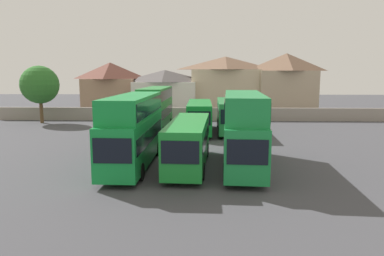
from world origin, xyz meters
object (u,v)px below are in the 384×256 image
(bus_1, at_px, (134,127))
(bus_3, at_px, (243,126))
(house_terrace_left, at_px, (111,87))
(tree_left_of_lot, at_px, (40,85))
(house_terrace_centre, at_px, (165,91))
(house_terrace_right, at_px, (225,85))
(bus_2, at_px, (189,141))
(bus_6, at_px, (229,114))
(bus_5, at_px, (200,115))
(house_terrace_far_right, at_px, (286,83))
(bus_4, at_px, (156,107))

(bus_1, xyz_separation_m, bus_3, (7.65, -0.14, 0.08))
(house_terrace_left, xyz_separation_m, tree_left_of_lot, (-6.12, -12.57, 0.81))
(bus_1, relative_size, house_terrace_left, 1.26)
(tree_left_of_lot, bearing_deg, bus_3, -42.49)
(house_terrace_centre, xyz_separation_m, house_terrace_right, (9.83, 1.02, 1.10))
(bus_2, distance_m, bus_6, 15.95)
(bus_1, xyz_separation_m, house_terrace_right, (8.45, 35.11, 1.88))
(bus_3, xyz_separation_m, tree_left_of_lot, (-24.22, 22.19, 2.14))
(bus_1, distance_m, house_terrace_right, 36.16)
(bus_2, distance_m, house_terrace_centre, 34.64)
(bus_2, distance_m, bus_5, 14.93)
(bus_5, bearing_deg, bus_1, -16.96)
(bus_6, height_order, house_terrace_centre, house_terrace_centre)
(house_terrace_left, height_order, house_terrace_far_right, house_terrace_far_right)
(tree_left_of_lot, bearing_deg, house_terrace_far_right, 19.83)
(bus_4, bearing_deg, bus_6, 91.94)
(bus_4, height_order, house_terrace_far_right, house_terrace_far_right)
(bus_4, height_order, tree_left_of_lot, tree_left_of_lot)
(bus_2, relative_size, bus_6, 0.96)
(bus_1, bearing_deg, house_terrace_centre, -176.58)
(bus_3, bearing_deg, house_terrace_left, -148.77)
(house_terrace_far_right, distance_m, tree_left_of_lot, 37.00)
(bus_5, xyz_separation_m, house_terrace_far_right, (13.77, 19.79, 3.02))
(bus_6, height_order, house_terrace_right, house_terrace_right)
(bus_3, distance_m, bus_5, 15.32)
(bus_5, bearing_deg, bus_4, -95.44)
(bus_2, height_order, tree_left_of_lot, tree_left_of_lot)
(bus_2, xyz_separation_m, bus_5, (0.60, 14.92, 0.06))
(bus_2, height_order, house_terrace_far_right, house_terrace_far_right)
(house_terrace_centre, relative_size, tree_left_of_lot, 1.39)
(bus_3, relative_size, house_terrace_right, 0.95)
(bus_4, xyz_separation_m, house_terrace_right, (8.90, 19.85, 1.90))
(house_terrace_left, height_order, house_terrace_right, house_terrace_right)
(house_terrace_left, relative_size, house_terrace_far_right, 0.90)
(bus_3, bearing_deg, bus_4, -148.54)
(house_terrace_left, bearing_deg, bus_3, -62.49)
(bus_2, relative_size, bus_3, 0.95)
(bus_4, bearing_deg, bus_5, 85.99)
(bus_5, bearing_deg, house_terrace_left, -143.20)
(house_terrace_left, height_order, house_terrace_centre, house_terrace_left)
(bus_5, xyz_separation_m, house_terrace_left, (-14.92, 19.81, 2.30))
(tree_left_of_lot, bearing_deg, bus_2, -47.31)
(bus_1, distance_m, bus_5, 15.49)
(house_terrace_left, bearing_deg, tree_left_of_lot, -115.96)
(house_terrace_left, xyz_separation_m, house_terrace_far_right, (28.68, -0.02, 0.72))
(bus_2, relative_size, house_terrace_centre, 0.99)
(bus_2, xyz_separation_m, bus_3, (3.79, -0.03, 1.03))
(house_terrace_left, height_order, tree_left_of_lot, house_terrace_left)
(bus_6, distance_m, house_terrace_centre, 20.90)
(bus_3, height_order, house_terrace_centre, house_terrace_centre)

